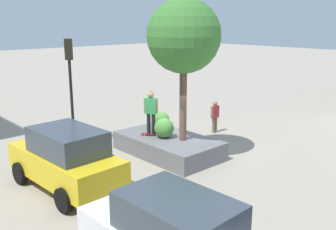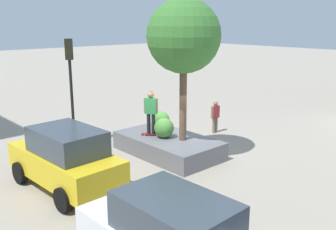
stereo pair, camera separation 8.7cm
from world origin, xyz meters
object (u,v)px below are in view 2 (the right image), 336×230
at_px(planter_ledge, 168,145).
at_px(skateboard, 151,134).
at_px(bystander_watching, 215,114).
at_px(plaza_tree, 184,37).
at_px(skateboarder, 151,109).
at_px(taxi_cab, 66,158).
at_px(traffic_light_corner, 70,74).

relative_size(planter_ledge, skateboard, 5.74).
distance_m(planter_ledge, bystander_watching, 3.80).
bearing_deg(plaza_tree, planter_ledge, 15.10).
height_order(skateboarder, bystander_watching, skateboarder).
height_order(planter_ledge, skateboarder, skateboarder).
xyz_separation_m(taxi_cab, traffic_light_corner, (3.75, -2.31, 2.07)).
height_order(skateboard, taxi_cab, taxi_cab).
xyz_separation_m(plaza_tree, taxi_cab, (0.46, 4.71, -3.64)).
distance_m(plaza_tree, skateboard, 4.12).
bearing_deg(taxi_cab, traffic_light_corner, -31.55).
relative_size(planter_ledge, skateboarder, 2.44).
height_order(plaza_tree, skateboarder, plaza_tree).
relative_size(plaza_tree, traffic_light_corner, 1.18).
xyz_separation_m(planter_ledge, skateboarder, (0.62, 0.36, 1.44)).
distance_m(plaza_tree, taxi_cab, 5.97).
xyz_separation_m(traffic_light_corner, bystander_watching, (-2.83, -5.91, -2.19)).
bearing_deg(planter_ledge, taxi_cab, 92.53).
bearing_deg(skateboarder, taxi_cab, 101.12).
bearing_deg(plaza_tree, skateboarder, 22.77).
bearing_deg(bystander_watching, taxi_cab, 96.44).
distance_m(planter_ledge, plaza_tree, 4.35).
bearing_deg(skateboarder, planter_ledge, -149.96).
distance_m(skateboarder, taxi_cab, 4.32).
distance_m(skateboard, bystander_watching, 4.05).
xyz_separation_m(plaza_tree, traffic_light_corner, (4.21, 2.40, -1.58)).
xyz_separation_m(skateboarder, taxi_cab, (-0.82, 4.17, -0.79)).
relative_size(plaza_tree, skateboarder, 3.06).
relative_size(skateboarder, taxi_cab, 0.40).
distance_m(traffic_light_corner, bystander_watching, 6.91).
distance_m(plaza_tree, skateboarder, 3.17).
bearing_deg(planter_ledge, skateboard, 30.04).
bearing_deg(planter_ledge, traffic_light_corner, 32.04).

